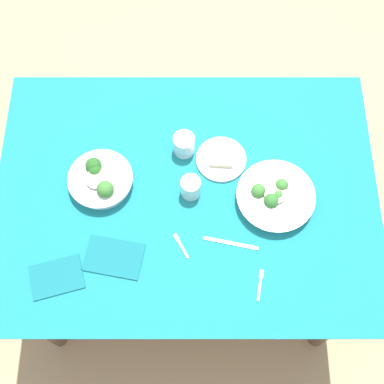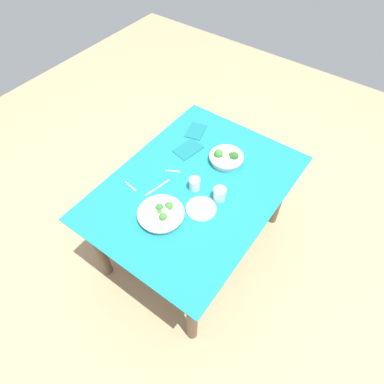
# 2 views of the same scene
# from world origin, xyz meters

# --- Properties ---
(ground_plane) EXTENTS (6.00, 6.00, 0.00)m
(ground_plane) POSITION_xyz_m (0.00, 0.00, 0.00)
(ground_plane) COLOR tan
(dining_table) EXTENTS (1.37, 1.01, 0.72)m
(dining_table) POSITION_xyz_m (0.00, 0.00, 0.62)
(dining_table) COLOR #197A84
(dining_table) RESTS_ON ground_plane
(broccoli_bowl_far) EXTENTS (0.23, 0.23, 0.09)m
(broccoli_bowl_far) POSITION_xyz_m (-0.31, 0.04, 0.75)
(broccoli_bowl_far) COLOR white
(broccoli_bowl_far) RESTS_ON dining_table
(broccoli_bowl_near) EXTENTS (0.28, 0.28, 0.08)m
(broccoli_bowl_near) POSITION_xyz_m (0.31, -0.02, 0.75)
(broccoli_bowl_near) COLOR white
(broccoli_bowl_near) RESTS_ON dining_table
(bread_side_plate) EXTENTS (0.18, 0.18, 0.03)m
(bread_side_plate) POSITION_xyz_m (0.13, 0.14, 0.73)
(bread_side_plate) COLOR silver
(bread_side_plate) RESTS_ON dining_table
(water_glass_center) EXTENTS (0.08, 0.08, 0.08)m
(water_glass_center) POSITION_xyz_m (-0.01, 0.18, 0.76)
(water_glass_center) COLOR silver
(water_glass_center) RESTS_ON dining_table
(water_glass_side) EXTENTS (0.07, 0.07, 0.08)m
(water_glass_side) POSITION_xyz_m (0.02, 0.01, 0.76)
(water_glass_side) COLOR silver
(water_glass_side) RESTS_ON dining_table
(fork_by_far_bowl) EXTENTS (0.03, 0.10, 0.00)m
(fork_by_far_bowl) POSITION_xyz_m (0.25, -0.33, 0.72)
(fork_by_far_bowl) COLOR #B7B7BC
(fork_by_far_bowl) RESTS_ON dining_table
(fork_by_near_bowl) EXTENTS (0.06, 0.09, 0.00)m
(fork_by_near_bowl) POSITION_xyz_m (-0.02, -0.19, 0.72)
(fork_by_near_bowl) COLOR #B7B7BC
(fork_by_near_bowl) RESTS_ON dining_table
(table_knife_left) EXTENTS (0.19, 0.05, 0.00)m
(table_knife_left) POSITION_xyz_m (0.15, -0.19, 0.72)
(table_knife_left) COLOR #B7B7BC
(table_knife_left) RESTS_ON dining_table
(napkin_folded_upper) EXTENTS (0.21, 0.16, 0.01)m
(napkin_folded_upper) POSITION_xyz_m (-0.25, -0.24, 0.72)
(napkin_folded_upper) COLOR #156870
(napkin_folded_upper) RESTS_ON dining_table
(napkin_folded_lower) EXTENTS (0.20, 0.16, 0.01)m
(napkin_folded_lower) POSITION_xyz_m (-0.43, -0.30, 0.72)
(napkin_folded_lower) COLOR #156870
(napkin_folded_lower) RESTS_ON dining_table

